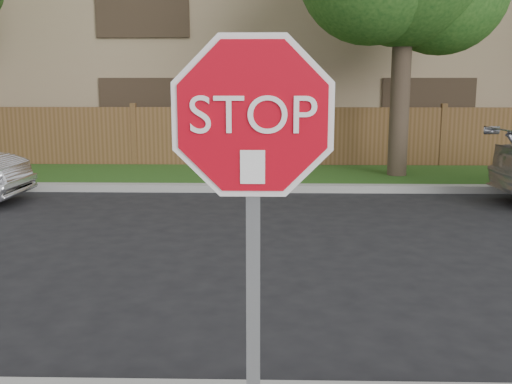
{
  "coord_description": "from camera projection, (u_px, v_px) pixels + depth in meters",
  "views": [
    {
      "loc": [
        -0.44,
        -4.13,
        2.31
      ],
      "look_at": [
        -0.52,
        -0.9,
        1.7
      ],
      "focal_mm": 42.0,
      "sensor_mm": 36.0,
      "label": 1
    }
  ],
  "objects": [
    {
      "name": "far_curb",
      "position": [
        291.0,
        188.0,
        12.47
      ],
      "size": [
        70.0,
        0.3,
        0.15
      ],
      "primitive_type": "cube",
      "color": "gray",
      "rests_on": "ground"
    },
    {
      "name": "grass_strip",
      "position": [
        289.0,
        176.0,
        14.09
      ],
      "size": [
        70.0,
        3.0,
        0.12
      ],
      "primitive_type": "cube",
      "color": "#1E4714",
      "rests_on": "ground"
    },
    {
      "name": "fence",
      "position": [
        287.0,
        138.0,
        15.53
      ],
      "size": [
        70.0,
        0.12,
        1.6
      ],
      "primitive_type": "cube",
      "color": "#55391E",
      "rests_on": "ground"
    },
    {
      "name": "apartment_building",
      "position": [
        284.0,
        43.0,
        20.52
      ],
      "size": [
        35.2,
        9.2,
        7.2
      ],
      "color": "#967D5D",
      "rests_on": "ground"
    },
    {
      "name": "stop_sign",
      "position": [
        253.0,
        188.0,
        2.69
      ],
      "size": [
        1.01,
        0.13,
        2.55
      ],
      "color": "gray",
      "rests_on": "sidewalk_near"
    }
  ]
}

